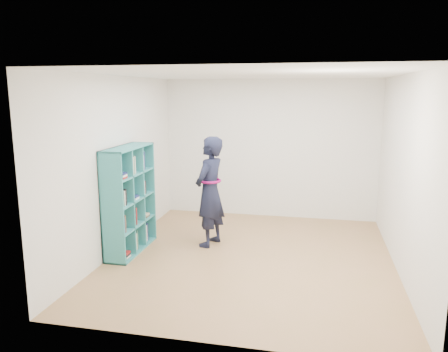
# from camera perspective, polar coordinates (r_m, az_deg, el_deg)

# --- Properties ---
(floor) EXTENTS (4.50, 4.50, 0.00)m
(floor) POSITION_cam_1_polar(r_m,az_deg,el_deg) (6.45, 3.49, -10.62)
(floor) COLOR #9A7746
(floor) RESTS_ON ground
(ceiling) EXTENTS (4.50, 4.50, 0.00)m
(ceiling) POSITION_cam_1_polar(r_m,az_deg,el_deg) (6.00, 3.78, 13.13)
(ceiling) COLOR white
(ceiling) RESTS_ON wall_back
(wall_left) EXTENTS (0.02, 4.50, 2.60)m
(wall_left) POSITION_cam_1_polar(r_m,az_deg,el_deg) (6.68, -13.59, 1.44)
(wall_left) COLOR white
(wall_left) RESTS_ON floor
(wall_right) EXTENTS (0.02, 4.50, 2.60)m
(wall_right) POSITION_cam_1_polar(r_m,az_deg,el_deg) (6.13, 22.45, 0.07)
(wall_right) COLOR white
(wall_right) RESTS_ON floor
(wall_back) EXTENTS (4.00, 0.02, 2.60)m
(wall_back) POSITION_cam_1_polar(r_m,az_deg,el_deg) (8.30, 5.95, 3.50)
(wall_back) COLOR white
(wall_back) RESTS_ON floor
(wall_front) EXTENTS (4.00, 0.02, 2.60)m
(wall_front) POSITION_cam_1_polar(r_m,az_deg,el_deg) (3.94, -1.28, -4.83)
(wall_front) COLOR white
(wall_front) RESTS_ON floor
(bookshelf) EXTENTS (0.35, 1.19, 1.59)m
(bookshelf) POSITION_cam_1_polar(r_m,az_deg,el_deg) (6.66, -12.44, -3.12)
(bookshelf) COLOR teal
(bookshelf) RESTS_ON floor
(person) EXTENTS (0.55, 0.71, 1.71)m
(person) POSITION_cam_1_polar(r_m,az_deg,el_deg) (6.73, -1.86, -2.05)
(person) COLOR black
(person) RESTS_ON floor
(smartphone) EXTENTS (0.01, 0.11, 0.14)m
(smartphone) POSITION_cam_1_polar(r_m,az_deg,el_deg) (6.84, -2.68, -0.87)
(smartphone) COLOR silver
(smartphone) RESTS_ON person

